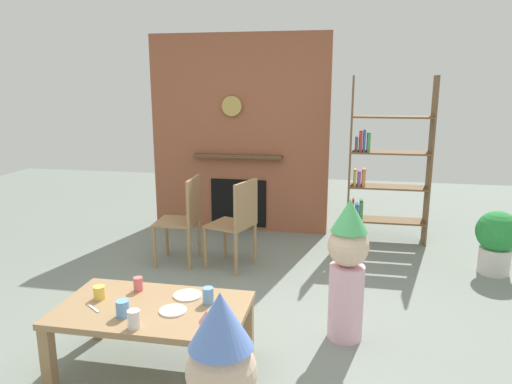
% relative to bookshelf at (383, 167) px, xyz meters
% --- Properties ---
extents(ground_plane, '(12.00, 12.00, 0.00)m').
position_rel_bookshelf_xyz_m(ground_plane, '(-1.25, -2.40, -0.88)').
color(ground_plane, gray).
extents(brick_fireplace_feature, '(2.20, 0.28, 2.40)m').
position_rel_bookshelf_xyz_m(brick_fireplace_feature, '(-1.72, 0.20, 0.31)').
color(brick_fireplace_feature, '#935138').
rests_on(brick_fireplace_feature, ground_plane).
extents(bookshelf, '(0.90, 0.28, 1.90)m').
position_rel_bookshelf_xyz_m(bookshelf, '(0.00, 0.00, 0.00)').
color(bookshelf, brown).
rests_on(bookshelf, ground_plane).
extents(coffee_table, '(1.20, 0.68, 0.44)m').
position_rel_bookshelf_xyz_m(coffee_table, '(-1.59, -2.93, -0.50)').
color(coffee_table, '#9E7A51').
rests_on(coffee_table, ground_plane).
extents(paper_cup_near_left, '(0.07, 0.07, 0.11)m').
position_rel_bookshelf_xyz_m(paper_cup_near_left, '(-1.25, -2.82, -0.39)').
color(paper_cup_near_left, '#669EE0').
rests_on(paper_cup_near_left, coffee_table).
extents(paper_cup_near_right, '(0.07, 0.07, 0.09)m').
position_rel_bookshelf_xyz_m(paper_cup_near_right, '(-1.97, -2.89, -0.40)').
color(paper_cup_near_right, '#F2CC4C').
rests_on(paper_cup_near_right, coffee_table).
extents(paper_cup_center, '(0.08, 0.08, 0.10)m').
position_rel_bookshelf_xyz_m(paper_cup_center, '(-1.71, -3.08, -0.39)').
color(paper_cup_center, '#669EE0').
rests_on(paper_cup_center, coffee_table).
extents(paper_cup_far_left, '(0.07, 0.07, 0.11)m').
position_rel_bookshelf_xyz_m(paper_cup_far_left, '(-1.58, -3.20, -0.38)').
color(paper_cup_far_left, silver).
rests_on(paper_cup_far_left, coffee_table).
extents(paper_cup_far_right, '(0.06, 0.06, 0.09)m').
position_rel_bookshelf_xyz_m(paper_cup_far_right, '(-1.77, -2.72, -0.39)').
color(paper_cup_far_right, '#E5666B').
rests_on(paper_cup_far_right, coffee_table).
extents(paper_plate_front, '(0.19, 0.19, 0.01)m').
position_rel_bookshelf_xyz_m(paper_plate_front, '(-1.42, -2.74, -0.43)').
color(paper_plate_front, white).
rests_on(paper_plate_front, coffee_table).
extents(paper_plate_rear, '(0.17, 0.17, 0.01)m').
position_rel_bookshelf_xyz_m(paper_plate_rear, '(-1.44, -2.97, -0.43)').
color(paper_plate_rear, white).
rests_on(paper_plate_rear, coffee_table).
extents(birthday_cake_slice, '(0.10, 0.10, 0.07)m').
position_rel_bookshelf_xyz_m(birthday_cake_slice, '(-1.19, -3.05, -0.40)').
color(birthday_cake_slice, pink).
rests_on(birthday_cake_slice, coffee_table).
extents(table_fork, '(0.13, 0.10, 0.01)m').
position_rel_bookshelf_xyz_m(table_fork, '(-1.94, -3.02, -0.44)').
color(table_fork, silver).
rests_on(table_fork, coffee_table).
extents(child_in_pink, '(0.29, 0.29, 1.04)m').
position_rel_bookshelf_xyz_m(child_in_pink, '(-0.38, -2.30, -0.33)').
color(child_in_pink, '#EAB2C6').
rests_on(child_in_pink, ground_plane).
extents(dining_chair_left, '(0.41, 0.41, 0.90)m').
position_rel_bookshelf_xyz_m(dining_chair_left, '(-2.00, -1.11, -0.37)').
color(dining_chair_left, '#9E7A51').
rests_on(dining_chair_left, ground_plane).
extents(dining_chair_middle, '(0.51, 0.51, 0.90)m').
position_rel_bookshelf_xyz_m(dining_chair_middle, '(-1.44, -1.15, -0.37)').
color(dining_chair_middle, '#9E7A51').
rests_on(dining_chair_middle, ground_plane).
extents(potted_plant_tall, '(0.40, 0.40, 0.63)m').
position_rel_bookshelf_xyz_m(potted_plant_tall, '(1.04, -0.81, -0.53)').
color(potted_plant_tall, beige).
rests_on(potted_plant_tall, ground_plane).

